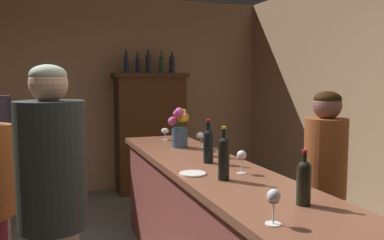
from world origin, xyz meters
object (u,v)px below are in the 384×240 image
object	(u,v)px
wine_glass_rear	(274,199)
display_bottle_left	(126,63)
flower_arrangement	(180,128)
wine_glass_front	(200,136)
wine_glass_mid	(242,157)
patron_by_cabinet	(53,214)
bar_counter	(208,229)
display_bottle_midright	(162,64)
wine_bottle_malbec	(208,144)
bartender	(325,183)
wine_bottle_rose	(224,156)
wine_bottle_syrah	(304,181)
display_bottle_center	(148,63)
cheese_plate	(192,174)
display_cabinet	(150,130)
wine_glass_spare	(165,131)
wine_bottle_merlot	(208,141)
display_bottle_right	(172,63)
display_bottle_midleft	(138,64)

from	to	relation	value
wine_glass_rear	display_bottle_left	world-z (taller)	display_bottle_left
flower_arrangement	wine_glass_front	bearing A→B (deg)	-29.35
wine_glass_mid	patron_by_cabinet	size ratio (longest dim) A/B	0.09
bar_counter	display_bottle_midright	size ratio (longest dim) A/B	9.69
wine_bottle_malbec	patron_by_cabinet	distance (m)	1.30
bartender	wine_bottle_rose	bearing A→B (deg)	11.80
wine_bottle_syrah	display_bottle_center	size ratio (longest dim) A/B	0.87
wine_bottle_malbec	display_bottle_center	bearing A→B (deg)	84.96
bartender	patron_by_cabinet	bearing A→B (deg)	10.61
wine_glass_front	patron_by_cabinet	size ratio (longest dim) A/B	0.09
cheese_plate	wine_bottle_syrah	bearing A→B (deg)	-69.20
display_cabinet	wine_bottle_syrah	xyz separation A→B (m)	(-0.21, -3.92, 0.23)
wine_glass_mid	wine_glass_spare	world-z (taller)	wine_glass_mid
display_bottle_midright	wine_glass_rear	bearing A→B (deg)	-99.30
wine_bottle_merlot	display_bottle_midright	size ratio (longest dim) A/B	0.96
display_bottle_left	display_bottle_right	xyz separation A→B (m)	(0.67, -0.00, -0.00)
display_bottle_right	wine_glass_front	bearing A→B (deg)	-100.81
wine_glass_front	wine_bottle_merlot	bearing A→B (deg)	-101.56
wine_bottle_malbec	bartender	distance (m)	0.90
bar_counter	display_bottle_midleft	size ratio (longest dim) A/B	10.40
display_bottle_midleft	patron_by_cabinet	distance (m)	3.76
wine_glass_rear	bar_counter	bearing A→B (deg)	80.53
wine_bottle_malbec	wine_glass_spare	size ratio (longest dim) A/B	2.69
display_bottle_right	patron_by_cabinet	size ratio (longest dim) A/B	0.18
wine_glass_front	patron_by_cabinet	world-z (taller)	patron_by_cabinet
wine_glass_front	wine_glass_mid	size ratio (longest dim) A/B	0.94
wine_bottle_merlot	wine_bottle_malbec	distance (m)	0.27
bar_counter	flower_arrangement	xyz separation A→B (m)	(0.03, 0.78, 0.67)
wine_bottle_malbec	display_bottle_midleft	xyz separation A→B (m)	(0.10, 2.82, 0.69)
wine_bottle_rose	patron_by_cabinet	size ratio (longest dim) A/B	0.20
display_bottle_right	wine_bottle_merlot	bearing A→B (deg)	-100.92
wine_bottle_syrah	bartender	xyz separation A→B (m)	(0.71, 0.72, -0.26)
wine_bottle_malbec	display_bottle_midright	xyz separation A→B (m)	(0.45, 2.82, 0.70)
bar_counter	display_cabinet	xyz separation A→B (m)	(0.29, 2.88, 0.38)
wine_glass_front	wine_bottle_rose	bearing A→B (deg)	-104.23
patron_by_cabinet	wine_bottle_syrah	bearing A→B (deg)	-57.90
wine_bottle_malbec	wine_glass_front	size ratio (longest dim) A/B	2.24
display_bottle_midright	bar_counter	bearing A→B (deg)	-99.23
wine_glass_rear	display_bottle_midleft	xyz separation A→B (m)	(0.32, 4.10, 0.72)
wine_bottle_syrah	bartender	world-z (taller)	bartender
wine_bottle_syrah	wine_bottle_malbec	xyz separation A→B (m)	(-0.06, 1.10, 0.02)
flower_arrangement	cheese_plate	world-z (taller)	flower_arrangement
wine_bottle_malbec	display_bottle_midright	size ratio (longest dim) A/B	1.04
display_bottle_midleft	cheese_plate	bearing A→B (deg)	-96.18
display_cabinet	wine_bottle_syrah	size ratio (longest dim) A/B	6.04
display_bottle_left	wine_bottle_rose	bearing A→B (deg)	-90.71
wine_glass_rear	wine_glass_spare	size ratio (longest dim) A/B	1.29
display_bottle_midright	display_bottle_midleft	bearing A→B (deg)	180.00
wine_bottle_rose	wine_glass_front	xyz separation A→B (m)	(0.29, 1.14, -0.04)
wine_glass_rear	patron_by_cabinet	world-z (taller)	patron_by_cabinet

